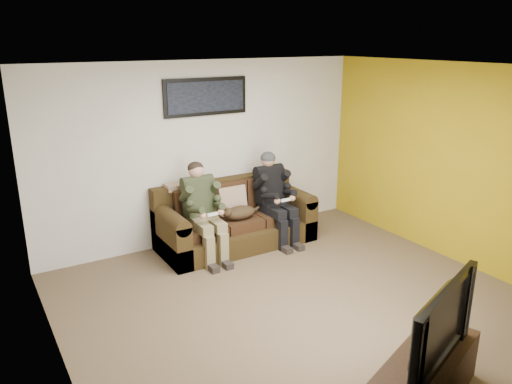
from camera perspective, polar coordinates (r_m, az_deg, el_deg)
floor at (r=5.88m, az=4.41°, el=-12.22°), size 5.00×5.00×0.00m
ceiling at (r=5.13m, az=5.10°, el=13.97°), size 5.00×5.00×0.00m
wall_back at (r=7.24m, az=-5.73°, el=4.51°), size 5.00×0.00×5.00m
wall_front at (r=3.90m, az=24.61°, el=-8.49°), size 5.00×0.00×5.00m
wall_left at (r=4.46m, az=-22.44°, el=-4.98°), size 0.00×4.50×4.50m
wall_right at (r=7.08m, az=21.43°, el=3.09°), size 0.00×4.50×4.50m
accent_wall_right at (r=7.07m, az=21.38°, el=3.08°), size 0.00×4.50×4.50m
sofa at (r=7.25m, az=-2.58°, el=-3.32°), size 2.22×0.96×0.91m
throw_pillow at (r=7.18m, az=-2.77°, el=-0.96°), size 0.42×0.20×0.42m
throw_blanket at (r=7.03m, az=-8.54°, el=0.71°), size 0.45×0.22×0.08m
person_left at (r=6.72m, az=-6.14°, el=-1.56°), size 0.51×0.87×1.30m
person_right at (r=7.24m, az=2.05°, el=-0.03°), size 0.51×0.86×1.31m
cat at (r=6.98m, az=-1.97°, el=-2.36°), size 0.66×0.26×0.24m
framed_poster at (r=7.08m, az=-5.75°, el=10.79°), size 1.25×0.05×0.52m
television at (r=4.18m, az=19.09°, el=-13.95°), size 1.17×0.55×0.69m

